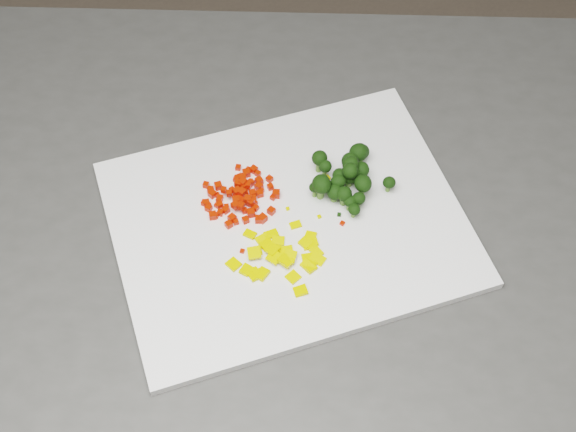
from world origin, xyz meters
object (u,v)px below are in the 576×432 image
object	(u,v)px
counter_block	(302,356)
pepper_pile	(274,255)
cutting_board	(288,223)
carrot_pile	(239,192)
broccoli_pile	(355,167)

from	to	relation	value
counter_block	pepper_pile	bearing A→B (deg)	-131.14
cutting_board	counter_block	bearing A→B (deg)	36.35
counter_block	cutting_board	world-z (taller)	cutting_board
cutting_board	carrot_pile	distance (m)	0.07
carrot_pile	pepper_pile	bearing A→B (deg)	-79.64
counter_block	broccoli_pile	world-z (taller)	broccoli_pile
pepper_pile	broccoli_pile	size ratio (longest dim) A/B	0.97
counter_block	carrot_pile	xyz separation A→B (m)	(-0.08, 0.03, 0.47)
cutting_board	broccoli_pile	distance (m)	0.11
carrot_pile	broccoli_pile	size ratio (longest dim) A/B	0.83
counter_block	broccoli_pile	size ratio (longest dim) A/B	9.08
carrot_pile	broccoli_pile	bearing A→B (deg)	-5.13
counter_block	pepper_pile	xyz separation A→B (m)	(-0.06, -0.07, 0.47)
counter_block	carrot_pile	bearing A→B (deg)	161.35
pepper_pile	broccoli_pile	bearing A→B (deg)	33.49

